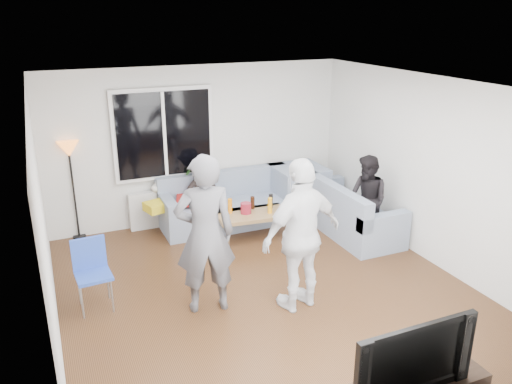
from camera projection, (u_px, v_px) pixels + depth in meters
name	position (u px, v px, depth m)	size (l,w,h in m)	color
floor	(267.00, 293.00, 6.55)	(5.00, 5.50, 0.04)	#56351C
ceiling	(269.00, 85.00, 5.67)	(5.00, 5.50, 0.04)	white
wall_back	(199.00, 144.00, 8.51)	(5.00, 0.04, 2.60)	silver
wall_front	(427.00, 317.00, 3.72)	(5.00, 0.04, 2.60)	silver
wall_left	(42.00, 230.00, 5.17)	(0.04, 5.50, 2.60)	silver
wall_right	(434.00, 172.00, 7.05)	(0.04, 5.50, 2.60)	silver
window_frame	(164.00, 134.00, 8.13)	(1.62, 0.06, 1.47)	white
window_glass	(164.00, 134.00, 8.10)	(1.50, 0.02, 1.35)	black
window_mullion	(164.00, 135.00, 8.09)	(0.05, 0.03, 1.35)	white
radiator	(169.00, 207.00, 8.51)	(1.30, 0.12, 0.62)	silver
potted_plant	(187.00, 178.00, 8.45)	(0.19, 0.15, 0.35)	#376C2B
vase	(156.00, 187.00, 8.28)	(0.17, 0.17, 0.18)	white
sofa_back_section	(230.00, 200.00, 8.50)	(2.30, 0.85, 0.85)	gray
sofa_right_section	(349.00, 206.00, 8.24)	(0.85, 2.00, 0.85)	gray
sofa_corner	(298.00, 190.00, 8.98)	(0.85, 0.85, 0.85)	gray
cushion_yellow	(158.00, 206.00, 8.00)	(0.38, 0.32, 0.14)	yellow
cushion_red	(188.00, 200.00, 8.26)	(0.36, 0.30, 0.13)	maroon
coffee_table	(252.00, 224.00, 8.11)	(1.10, 0.60, 0.40)	#946C47
pitcher	(246.00, 208.00, 8.00)	(0.17, 0.17, 0.17)	maroon
side_chair	(94.00, 276.00, 6.05)	(0.40, 0.40, 0.86)	#2847AE
floor_lamp	(74.00, 191.00, 7.86)	(0.32, 0.32, 1.56)	orange
player_left	(205.00, 235.00, 5.88)	(0.70, 0.46, 1.93)	#535359
player_right	(302.00, 235.00, 5.94)	(1.09, 0.46, 1.87)	silver
spectator_right	(367.00, 200.00, 7.76)	(0.67, 0.52, 1.37)	black
spectator_back	(202.00, 194.00, 8.29)	(0.77, 0.44, 1.19)	black
television	(406.00, 353.00, 4.16)	(1.14, 0.15, 0.65)	black
bottle_d	(270.00, 205.00, 7.99)	(0.07, 0.07, 0.25)	#FCA916
bottle_c	(253.00, 203.00, 8.18)	(0.07, 0.07, 0.20)	black
bottle_a	(230.00, 206.00, 7.99)	(0.07, 0.07, 0.24)	orange
bottle_e	(271.00, 201.00, 8.22)	(0.07, 0.07, 0.23)	black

